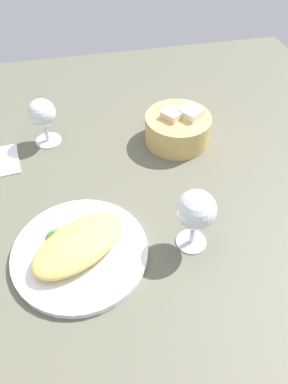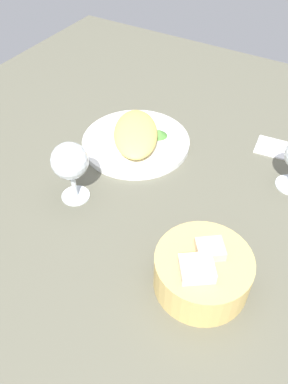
{
  "view_description": "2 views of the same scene",
  "coord_description": "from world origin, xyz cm",
  "px_view_note": "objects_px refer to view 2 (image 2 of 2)",
  "views": [
    {
      "loc": [
        -6.54,
        -52.83,
        58.88
      ],
      "look_at": [
        4.24,
        -2.74,
        4.89
      ],
      "focal_mm": 34.17,
      "sensor_mm": 36.0,
      "label": 1
    },
    {
      "loc": [
        53.75,
        28.36,
        58.99
      ],
      "look_at": [
        6.02,
        0.08,
        3.51
      ],
      "focal_mm": 36.62,
      "sensor_mm": 36.0,
      "label": 2
    }
  ],
  "objects_px": {
    "plate": "(136,142)",
    "folded_napkin": "(280,149)",
    "wine_glass_near": "(70,163)",
    "bread_basket": "(202,271)"
  },
  "relations": [
    {
      "from": "plate",
      "to": "folded_napkin",
      "type": "relative_size",
      "value": 2.35
    },
    {
      "from": "plate",
      "to": "wine_glass_near",
      "type": "height_order",
      "value": "wine_glass_near"
    },
    {
      "from": "bread_basket",
      "to": "folded_napkin",
      "type": "relative_size",
      "value": 1.47
    },
    {
      "from": "bread_basket",
      "to": "wine_glass_near",
      "type": "distance_m",
      "value": 0.33
    },
    {
      "from": "wine_glass_near",
      "to": "folded_napkin",
      "type": "bearing_deg",
      "value": 138.96
    },
    {
      "from": "wine_glass_near",
      "to": "plate",
      "type": "bearing_deg",
      "value": 175.48
    },
    {
      "from": "folded_napkin",
      "to": "wine_glass_near",
      "type": "bearing_deg",
      "value": -137.47
    },
    {
      "from": "plate",
      "to": "bread_basket",
      "type": "distance_m",
      "value": 0.41
    },
    {
      "from": "bread_basket",
      "to": "wine_glass_near",
      "type": "xyz_separation_m",
      "value": [
        -0.06,
        -0.32,
        0.05
      ]
    },
    {
      "from": "wine_glass_near",
      "to": "folded_napkin",
      "type": "relative_size",
      "value": 1.23
    }
  ]
}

